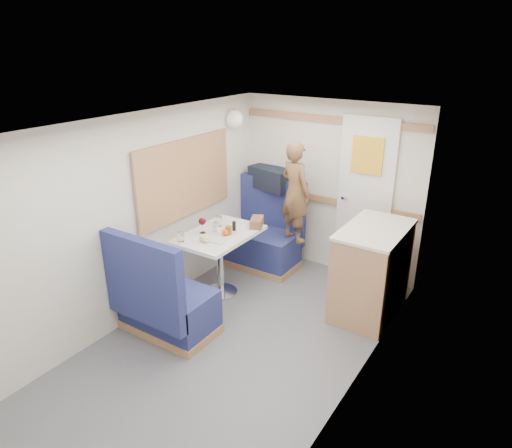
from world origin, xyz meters
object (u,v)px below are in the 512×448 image
Objects in this scene: salt_grinder at (219,232)px; dome_light at (234,119)px; orange_fruit at (225,232)px; dinette_table at (220,247)px; tumbler_right at (216,228)px; bread_loaf at (257,222)px; tumbler_mid at (219,221)px; galley_counter at (371,270)px; cheese_block at (205,238)px; bench_far at (263,241)px; person at (295,192)px; tray at (218,236)px; pepper_grinder at (234,226)px; tumbler_left at (181,237)px; bench_near at (164,305)px; duffel_bag at (271,178)px; beer_glass at (228,231)px; wine_glass at (202,222)px.

dome_light is at bearing 115.42° from salt_grinder.
dinette_table is at bearing 157.44° from orange_fruit.
bread_loaf is at bearing 55.42° from tumbler_right.
tumbler_mid is at bearing 139.21° from orange_fruit.
cheese_block is at bearing -151.19° from galley_counter.
bench_far is 1.14× the size of galley_counter.
person is 0.91m from tumbler_mid.
tumbler_right is at bearing 139.83° from tray.
pepper_grinder reaches higher than dinette_table.
tumbler_left is 0.40m from tumbler_right.
bench_near is 0.93× the size of person.
galley_counter is 0.81× the size of person.
cheese_block is at bearing -69.96° from dome_light.
dome_light is at bearing 115.44° from tray.
duffel_bag is at bearing 90.81° from tumbler_right.
galley_counter reaches higher than orange_fruit.
tumbler_mid is 0.29m from beer_glass.
duffel_bag is 7.81× the size of orange_fruit.
orange_fruit reaches higher than dinette_table.
wine_glass is 1.64× the size of pepper_grinder.
orange_fruit is 0.44m from bread_loaf.
tumbler_mid is (-0.07, -0.96, -0.26)m from duffel_bag.
tray is (0.11, -1.20, -0.30)m from duffel_bag.
bench_near is 0.95m from orange_fruit.
tumbler_mid is (-0.24, 0.21, 0.00)m from orange_fruit.
galley_counter is 13.23× the size of orange_fruit.
tray is 3.19× the size of tumbler_left.
cheese_block is 0.19m from salt_grinder.
bench_far is at bearing 98.16° from beer_glass.
tumbler_mid reaches higher than tray.
wine_glass reaches higher than dinette_table.
duffel_bag reaches higher than galley_counter.
tumbler_left reaches higher than orange_fruit.
pepper_grinder is at bearing 82.62° from person.
bench_near reaches higher than wine_glass.
pepper_grinder is at bearing -120.11° from bread_loaf.
bench_near is 0.92m from salt_grinder.
tumbler_right is (0.02, -1.13, -0.26)m from duffel_bag.
tumbler_left is at bearing 81.83° from person.
beer_glass is at bearing -157.63° from galley_counter.
tumbler_mid is at bearing -166.14° from galley_counter.
dome_light reaches higher than salt_grinder.
bench_far is at bearing 97.16° from orange_fruit.
beer_glass is (0.01, 0.04, 0.00)m from orange_fruit.
salt_grinder is at bearing -53.06° from tumbler_mid.
bench_far is at bearing 90.59° from cheese_block.
bench_near is 1.13m from tumbler_mid.
galley_counter is 8.39× the size of tumbler_right.
cheese_block is 0.66m from bread_loaf.
bench_near is 0.98m from tumbler_right.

